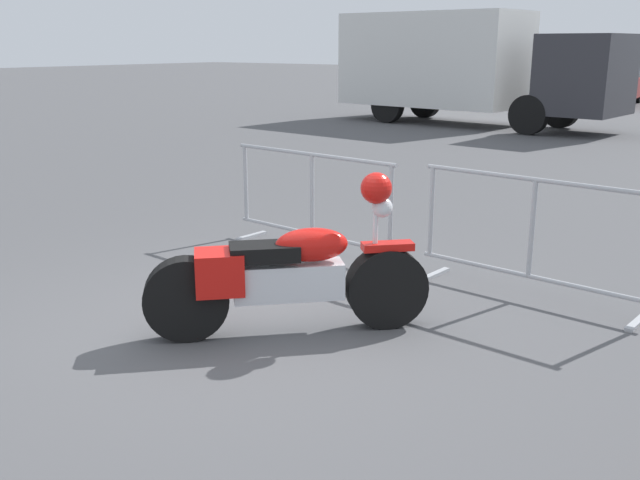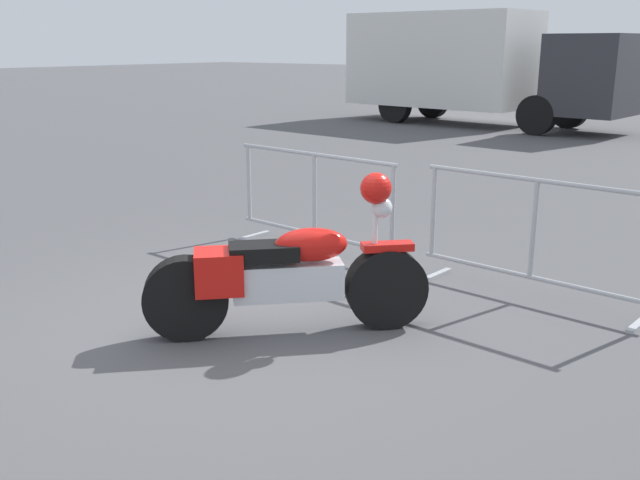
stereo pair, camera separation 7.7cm
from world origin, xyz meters
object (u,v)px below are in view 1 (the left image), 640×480
box_truck (462,63)px  parked_car_yellow (476,80)px  parked_car_red (612,84)px  crowd_barrier_near (312,202)px  crowd_barrier_far (531,237)px  parked_car_black (539,83)px  parked_car_tan (414,79)px  motorcycle (288,274)px  pedestrian (558,90)px

box_truck → parked_car_yellow: box_truck is taller
parked_car_red → crowd_barrier_near: bearing=-178.4°
parked_car_yellow → parked_car_red: parked_car_red is taller
box_truck → parked_car_red: box_truck is taller
crowd_barrier_far → parked_car_black: (-7.91, 21.65, 0.13)m
parked_car_black → parked_car_tan: bearing=85.2°
motorcycle → parked_car_tan: bearing=71.2°
crowd_barrier_far → parked_car_tan: bearing=121.7°
crowd_barrier_near → box_truck: (-4.36, 12.42, 1.08)m
box_truck → parked_car_red: (1.51, 9.26, -0.90)m
box_truck → pedestrian: bearing=48.1°
crowd_barrier_near → parked_car_black: bearing=104.4°
parked_car_black → parked_car_red: 2.70m
motorcycle → parked_car_tan: (-12.13, 23.40, 0.23)m
crowd_barrier_far → parked_car_tan: size_ratio=0.50×
motorcycle → crowd_barrier_far: bearing=11.1°
parked_car_black → pedestrian: bearing=-162.1°
crowd_barrier_near → parked_car_yellow: bearing=110.7°
crowd_barrier_far → motorcycle: bearing=-122.7°
parked_car_black → pedestrian: size_ratio=2.43×
motorcycle → box_truck: 15.35m
box_truck → parked_car_black: box_truck is taller
parked_car_yellow → parked_car_black: 2.71m
motorcycle → parked_car_red: parked_car_red is taller
crowd_barrier_far → box_truck: 14.17m
pedestrian → parked_car_tan: bearing=126.8°
parked_car_red → crowd_barrier_far: bearing=-172.4°
motorcycle → parked_car_yellow: (-9.43, 23.72, 0.25)m
parked_car_yellow → parked_car_black: size_ratio=1.06×
parked_car_red → pedestrian: size_ratio=2.62×
motorcycle → crowd_barrier_far: motorcycle is taller
crowd_barrier_far → parked_car_yellow: bearing=115.9°
parked_car_tan → pedestrian: bearing=-135.7°
motorcycle → box_truck: size_ratio=0.22×
motorcycle → crowd_barrier_far: size_ratio=0.80×
crowd_barrier_far → parked_car_red: (-5.21, 21.68, 0.18)m
parked_car_black → crowd_barrier_near: bearing=-171.5°
crowd_barrier_near → box_truck: size_ratio=0.27×
parked_car_tan → parked_car_red: bearing=-95.0°
crowd_barrier_far → parked_car_yellow: parked_car_yellow is taller
crowd_barrier_far → parked_car_red: parked_car_red is taller
parked_car_yellow → pedestrian: bearing=-147.6°
crowd_barrier_near → pedestrian: bearing=99.2°
parked_car_yellow → parked_car_tan: bearing=90.9°
crowd_barrier_far → parked_car_black: size_ratio=0.51×
crowd_barrier_far → box_truck: box_truck is taller
crowd_barrier_near → box_truck: box_truck is taller
parked_car_tan → parked_car_yellow: 2.72m
box_truck → parked_car_yellow: 10.26m
parked_car_red → motorcycle: bearing=-176.2°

